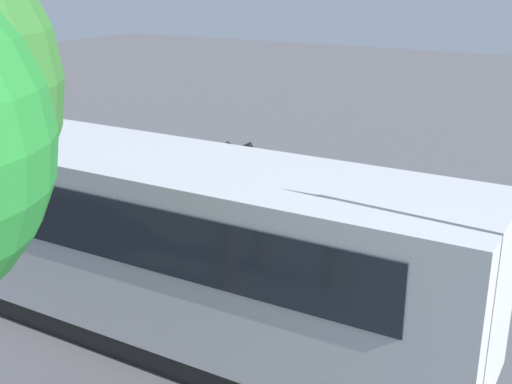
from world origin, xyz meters
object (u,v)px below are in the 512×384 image
(stunt_motorcycle, at_px, (242,161))
(spectator_left, at_px, (284,236))
(tour_bus, at_px, (159,245))
(parked_motorcycle_silver, at_px, (205,265))
(spectator_centre, at_px, (242,232))
(spectator_right, at_px, (204,222))
(spectator_far_left, at_px, (323,245))
(traffic_cone, at_px, (295,205))
(spectator_far_right, at_px, (165,212))

(stunt_motorcycle, bearing_deg, spectator_left, 129.68)
(tour_bus, xyz_separation_m, parked_motorcycle_silver, (0.28, -1.77, -1.16))
(spectator_centre, distance_m, spectator_right, 1.07)
(spectator_left, xyz_separation_m, spectator_right, (1.95, 0.00, -0.07))
(spectator_far_left, relative_size, spectator_left, 1.02)
(spectator_right, bearing_deg, traffic_cone, -95.99)
(tour_bus, bearing_deg, spectator_centre, -93.45)
(spectator_far_left, relative_size, parked_motorcycle_silver, 0.88)
(spectator_left, height_order, parked_motorcycle_silver, spectator_left)
(tour_bus, distance_m, traffic_cone, 6.47)
(spectator_far_left, bearing_deg, traffic_cone, -56.64)
(spectator_centre, xyz_separation_m, spectator_far_right, (2.02, -0.05, 0.04))
(spectator_left, bearing_deg, spectator_far_right, 2.10)
(parked_motorcycle_silver, bearing_deg, spectator_left, -146.01)
(tour_bus, xyz_separation_m, spectator_far_left, (-1.93, -2.59, -0.56))
(spectator_right, distance_m, stunt_motorcycle, 4.83)
(tour_bus, xyz_separation_m, spectator_centre, (-0.15, -2.51, -0.61))
(spectator_far_left, relative_size, stunt_motorcycle, 0.92)
(spectator_far_right, xyz_separation_m, stunt_motorcycle, (0.81, -4.60, -0.09))
(parked_motorcycle_silver, bearing_deg, spectator_right, -55.01)
(parked_motorcycle_silver, distance_m, traffic_cone, 4.55)
(spectator_right, xyz_separation_m, traffic_cone, (-0.38, -3.64, -0.68))
(traffic_cone, bearing_deg, tour_bus, 94.72)
(spectator_far_left, relative_size, spectator_right, 1.09)
(spectator_far_left, bearing_deg, spectator_left, -5.04)
(spectator_right, height_order, stunt_motorcycle, spectator_right)
(spectator_far_right, bearing_deg, stunt_motorcycle, -80.02)
(stunt_motorcycle, distance_m, traffic_cone, 2.41)
(spectator_far_right, bearing_deg, spectator_left, -177.90)
(spectator_far_left, bearing_deg, tour_bus, 53.33)
(spectator_far_left, height_order, stunt_motorcycle, spectator_far_left)
(spectator_left, bearing_deg, spectator_right, 0.03)
(spectator_right, bearing_deg, spectator_far_right, 6.27)
(spectator_left, distance_m, traffic_cone, 4.04)
(spectator_centre, distance_m, parked_motorcycle_silver, 1.01)
(spectator_centre, height_order, traffic_cone, spectator_centre)
(spectator_left, distance_m, spectator_centre, 0.91)
(parked_motorcycle_silver, xyz_separation_m, stunt_motorcycle, (2.40, -5.38, 0.49))
(tour_bus, height_order, stunt_motorcycle, tour_bus)
(spectator_left, relative_size, spectator_far_right, 0.99)
(spectator_far_left, distance_m, spectator_centre, 1.78)
(parked_motorcycle_silver, relative_size, stunt_motorcycle, 1.04)
(tour_bus, height_order, spectator_far_right, tour_bus)
(tour_bus, relative_size, spectator_left, 6.32)
(tour_bus, relative_size, spectator_right, 6.72)
(spectator_centre, relative_size, parked_motorcycle_silver, 0.85)
(stunt_motorcycle, bearing_deg, spectator_far_left, 135.21)
(spectator_right, bearing_deg, spectator_centre, 171.44)
(spectator_far_left, xyz_separation_m, spectator_left, (0.88, -0.08, -0.03))
(spectator_far_right, bearing_deg, spectator_centre, 178.49)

